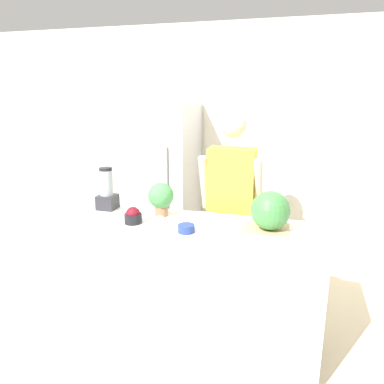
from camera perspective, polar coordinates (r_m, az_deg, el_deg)
ground_plane at (r=2.93m, az=-2.38°, el=-24.93°), size 14.00×14.00×0.00m
wall_back at (r=4.26m, az=6.33°, el=7.08°), size 8.00×0.06×2.60m
counter_island at (r=2.95m, az=-0.20°, el=-13.72°), size 1.90×0.71×0.93m
refrigerator at (r=4.15m, az=-5.03°, el=1.02°), size 0.78×0.76×1.77m
person at (r=3.28m, az=5.96°, el=-2.40°), size 0.53×0.27×1.74m
cutting_board at (r=2.73m, az=11.09°, el=-5.51°), size 0.33×0.28×0.01m
watermelon at (r=2.67m, az=11.84°, el=-2.77°), size 0.28×0.28×0.28m
bowl_cherries at (r=2.83m, az=-8.97°, el=-3.65°), size 0.13×0.13×0.13m
bowl_cream at (r=2.71m, az=-4.89°, el=-4.82°), size 0.14×0.14×0.09m
bowl_small_blue at (r=2.63m, az=-0.88°, el=-5.57°), size 0.12×0.12×0.06m
blender at (r=3.19m, az=-12.85°, el=0.09°), size 0.15×0.15×0.35m
potted_plant at (r=2.94m, az=-4.76°, el=-0.74°), size 0.20×0.20×0.27m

